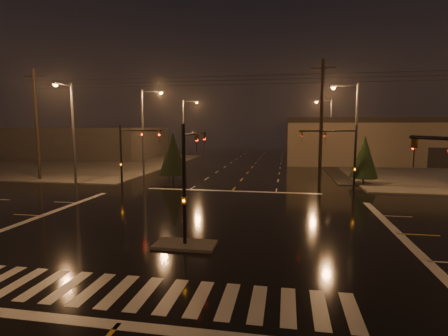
{
  "coord_description": "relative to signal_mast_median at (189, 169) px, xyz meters",
  "views": [
    {
      "loc": [
        4.83,
        -20.03,
        5.87
      ],
      "look_at": [
        0.59,
        3.65,
        3.0
      ],
      "focal_mm": 28.0,
      "sensor_mm": 36.0,
      "label": 1
    }
  ],
  "objects": [
    {
      "name": "ground",
      "position": [
        -0.0,
        3.07,
        -3.75
      ],
      "size": [
        140.0,
        140.0,
        0.0
      ],
      "primitive_type": "plane",
      "color": "black",
      "rests_on": "ground"
    },
    {
      "name": "sidewalk_nw",
      "position": [
        -30.0,
        33.07,
        -3.69
      ],
      "size": [
        36.0,
        36.0,
        0.12
      ],
      "primitive_type": "cube",
      "color": "#43413C",
      "rests_on": "ground"
    },
    {
      "name": "median_island",
      "position": [
        -0.0,
        -0.93,
        -3.68
      ],
      "size": [
        3.0,
        1.6,
        0.15
      ],
      "primitive_type": "cube",
      "color": "#43413C",
      "rests_on": "ground"
    },
    {
      "name": "crosswalk",
      "position": [
        -0.0,
        -5.93,
        -3.75
      ],
      "size": [
        15.0,
        2.6,
        0.01
      ],
      "primitive_type": "cube",
      "color": "beige",
      "rests_on": "ground"
    },
    {
      "name": "stop_bar_near",
      "position": [
        -0.0,
        -7.93,
        -3.75
      ],
      "size": [
        16.0,
        0.5,
        0.01
      ],
      "primitive_type": "cube",
      "color": "beige",
      "rests_on": "ground"
    },
    {
      "name": "stop_bar_far",
      "position": [
        -0.0,
        14.07,
        -3.75
      ],
      "size": [
        16.0,
        0.5,
        0.01
      ],
      "primitive_type": "cube",
      "color": "beige",
      "rests_on": "ground"
    },
    {
      "name": "commercial_block",
      "position": [
        -35.0,
        45.07,
        -0.95
      ],
      "size": [
        30.0,
        18.0,
        5.6
      ],
      "primitive_type": "cube",
      "color": "#3A3533",
      "rests_on": "ground"
    },
    {
      "name": "signal_mast_median",
      "position": [
        0.0,
        0.0,
        0.0
      ],
      "size": [
        0.25,
        4.59,
        6.0
      ],
      "color": "black",
      "rests_on": "ground"
    },
    {
      "name": "signal_mast_ne",
      "position": [
        9.5,
        13.21,
        0.04
      ],
      "size": [
        4.84,
        1.86,
        6.0
      ],
      "color": "black",
      "rests_on": "ground"
    },
    {
      "name": "signal_mast_nw",
      "position": [
        -9.5,
        13.21,
        0.04
      ],
      "size": [
        4.84,
        1.86,
        6.0
      ],
      "color": "black",
      "rests_on": "ground"
    },
    {
      "name": "streetlight_1",
      "position": [
        -11.18,
        21.07,
        2.05
      ],
      "size": [
        2.77,
        0.32,
        10.0
      ],
      "color": "#38383A",
      "rests_on": "ground"
    },
    {
      "name": "streetlight_2",
      "position": [
        -11.18,
        37.07,
        2.05
      ],
      "size": [
        2.77,
        0.32,
        10.0
      ],
      "color": "#38383A",
      "rests_on": "ground"
    },
    {
      "name": "streetlight_3",
      "position": [
        11.18,
        19.07,
        2.05
      ],
      "size": [
        2.77,
        0.32,
        10.0
      ],
      "color": "#38383A",
      "rests_on": "ground"
    },
    {
      "name": "streetlight_4",
      "position": [
        11.18,
        39.07,
        2.05
      ],
      "size": [
        2.77,
        0.32,
        10.0
      ],
      "color": "#38383A",
      "rests_on": "ground"
    },
    {
      "name": "streetlight_5",
      "position": [
        -16.0,
        14.26,
        2.05
      ],
      "size": [
        0.32,
        2.77,
        10.0
      ],
      "color": "#38383A",
      "rests_on": "ground"
    },
    {
      "name": "utility_pole_0",
      "position": [
        -22.0,
        17.07,
        2.38
      ],
      "size": [
        2.2,
        0.32,
        12.0
      ],
      "color": "black",
      "rests_on": "ground"
    },
    {
      "name": "utility_pole_1",
      "position": [
        8.0,
        17.07,
        2.38
      ],
      "size": [
        2.2,
        0.32,
        12.0
      ],
      "color": "black",
      "rests_on": "ground"
    },
    {
      "name": "conifer_0",
      "position": [
        12.56,
        19.94,
        -0.91
      ],
      "size": [
        2.74,
        2.74,
        4.99
      ],
      "color": "black",
      "rests_on": "ground"
    },
    {
      "name": "conifer_3",
      "position": [
        -7.14,
        18.76,
        -0.72
      ],
      "size": [
        2.99,
        2.99,
        5.37
      ],
      "color": "black",
      "rests_on": "ground"
    }
  ]
}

